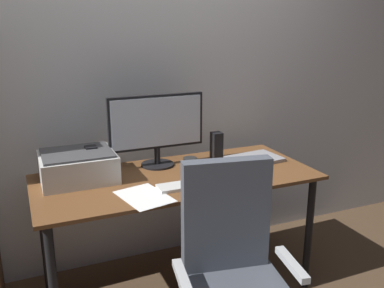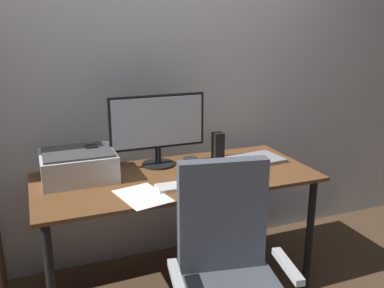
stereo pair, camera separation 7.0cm
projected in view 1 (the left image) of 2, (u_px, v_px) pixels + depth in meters
name	position (u px, v px, depth m)	size (l,w,h in m)	color
ground_plane	(178.00, 287.00, 2.60)	(12.00, 12.00, 0.00)	#4C3826
back_wall	(147.00, 68.00, 2.70)	(6.40, 0.10, 2.60)	silver
desk	(177.00, 189.00, 2.42)	(1.59, 0.70, 0.74)	brown
monitor	(157.00, 126.00, 2.50)	(0.58, 0.20, 0.44)	black
keyboard	(185.00, 185.00, 2.23)	(0.29, 0.11, 0.02)	silver
mouse	(221.00, 180.00, 2.29)	(0.06, 0.10, 0.03)	black
coffee_mug	(190.00, 165.00, 2.44)	(0.10, 0.08, 0.09)	black
laptop	(255.00, 159.00, 2.66)	(0.32, 0.23, 0.02)	#99999E
speaker_left	(92.00, 161.00, 2.39)	(0.06, 0.07, 0.17)	black
speaker_right	(216.00, 145.00, 2.69)	(0.06, 0.07, 0.17)	black
printer	(78.00, 166.00, 2.31)	(0.40, 0.34, 0.16)	silver
paper_sheet	(144.00, 196.00, 2.11)	(0.21, 0.30, 0.00)	white
office_chair	(234.00, 288.00, 1.84)	(0.56, 0.55, 1.01)	#B7BABC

